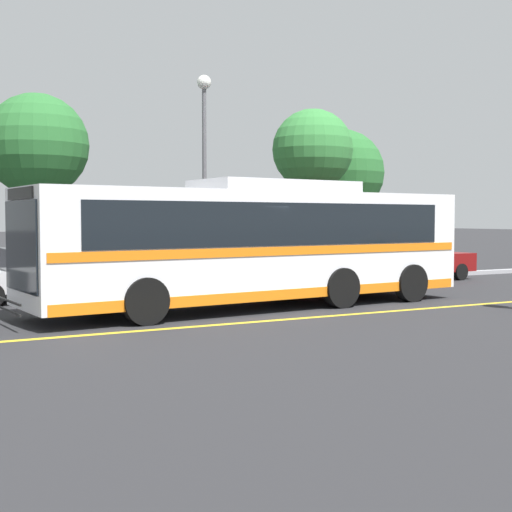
{
  "coord_description": "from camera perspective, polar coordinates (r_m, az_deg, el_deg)",
  "views": [
    {
      "loc": [
        -7.32,
        -15.42,
        2.21
      ],
      "look_at": [
        1.07,
        0.12,
        1.28
      ],
      "focal_mm": 50.0,
      "sensor_mm": 36.0,
      "label": 1
    }
  ],
  "objects": [
    {
      "name": "lane_strip_0",
      "position": [
        15.91,
        3.78,
        -4.98
      ],
      "size": [
        31.44,
        0.2,
        0.01
      ],
      "primitive_type": "cube",
      "rotation": [
        0.0,
        0.0,
        1.57
      ],
      "color": "gold",
      "rests_on": "ground_plane"
    },
    {
      "name": "tree_2",
      "position": [
        26.65,
        4.55,
        8.42
      ],
      "size": [
        2.98,
        2.98,
        6.25
      ],
      "color": "#513823",
      "rests_on": "ground_plane"
    },
    {
      "name": "parked_car_1",
      "position": [
        20.02,
        -16.54,
        -1.39
      ],
      "size": [
        4.9,
        1.9,
        1.44
      ],
      "rotation": [
        0.0,
        0.0,
        -1.56
      ],
      "color": "silver",
      "rests_on": "ground_plane"
    },
    {
      "name": "ground_plane",
      "position": [
        17.21,
        -2.97,
        -4.38
      ],
      "size": [
        220.0,
        220.0,
        0.0
      ],
      "primitive_type": "plane",
      "color": "#262628"
    },
    {
      "name": "tree_1",
      "position": [
        24.57,
        -17.13,
        8.43
      ],
      "size": [
        3.36,
        3.36,
        6.29
      ],
      "color": "#513823",
      "rests_on": "ground_plane"
    },
    {
      "name": "transit_bus",
      "position": [
        17.67,
        0.03,
        1.15
      ],
      "size": [
        11.9,
        3.54,
        3.15
      ],
      "rotation": [
        0.0,
        0.0,
        1.65
      ],
      "color": "white",
      "rests_on": "ground_plane"
    },
    {
      "name": "curb_strip",
      "position": [
        22.31,
        -6.16,
        -2.5
      ],
      "size": [
        39.44,
        0.36,
        0.15
      ],
      "primitive_type": "cube",
      "color": "#99999E",
      "rests_on": "ground_plane"
    },
    {
      "name": "parked_car_3",
      "position": [
        26.18,
        12.71,
        -0.33
      ],
      "size": [
        4.4,
        2.14,
        1.41
      ],
      "rotation": [
        0.0,
        0.0,
        -1.49
      ],
      "color": "maroon",
      "rests_on": "ground_plane"
    },
    {
      "name": "parked_car_2",
      "position": [
        22.57,
        1.0,
        -0.83
      ],
      "size": [
        4.47,
        2.14,
        1.36
      ],
      "rotation": [
        0.0,
        0.0,
        -1.51
      ],
      "color": "maroon",
      "rests_on": "ground_plane"
    },
    {
      "name": "street_lamp",
      "position": [
        23.85,
        -4.16,
        9.17
      ],
      "size": [
        0.47,
        0.47,
        6.92
      ],
      "color": "#59595E",
      "rests_on": "ground_plane"
    },
    {
      "name": "tree_3",
      "position": [
        30.26,
        6.79,
        6.59
      ],
      "size": [
        3.65,
        3.65,
        5.95
      ],
      "color": "#513823",
      "rests_on": "ground_plane"
    }
  ]
}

